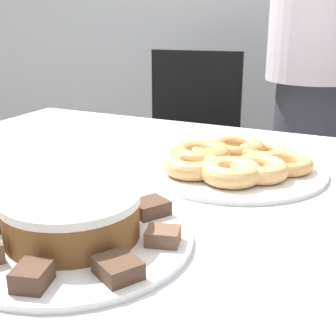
{
  "coord_description": "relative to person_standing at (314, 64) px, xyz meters",
  "views": [
    {
      "loc": [
        0.33,
        -0.73,
        1.06
      ],
      "look_at": [
        0.0,
        -0.04,
        0.81
      ],
      "focal_mm": 50.0,
      "sensor_mm": 36.0,
      "label": 1
    }
  ],
  "objects": [
    {
      "name": "lamington_2",
      "position": [
        -0.02,
        -1.31,
        -0.12
      ],
      "size": [
        0.07,
        0.07,
        0.02
      ],
      "rotation": [
        0.0,
        0.0,
        5.77
      ],
      "color": "#513828",
      "rests_on": "plate_cake"
    },
    {
      "name": "person_standing",
      "position": [
        0.0,
        0.0,
        0.0
      ],
      "size": [
        0.33,
        0.33,
        1.68
      ],
      "color": "#383842",
      "rests_on": "ground_plane"
    },
    {
      "name": "donut_6",
      "position": [
        0.02,
        -0.76,
        -0.12
      ],
      "size": [
        0.11,
        0.11,
        0.03
      ],
      "color": "#E5AD66",
      "rests_on": "plate_donuts"
    },
    {
      "name": "lamington_1",
      "position": [
        -0.1,
        -1.37,
        -0.12
      ],
      "size": [
        0.05,
        0.05,
        0.03
      ],
      "rotation": [
        0.0,
        0.0,
        4.98
      ],
      "color": "#513828",
      "rests_on": "plate_cake"
    },
    {
      "name": "donut_8",
      "position": [
        -0.09,
        -0.8,
        -0.12
      ],
      "size": [
        0.1,
        0.1,
        0.03
      ],
      "color": "#C68447",
      "rests_on": "plate_donuts"
    },
    {
      "name": "donut_7",
      "position": [
        -0.04,
        -0.75,
        -0.12
      ],
      "size": [
        0.12,
        0.12,
        0.03
      ],
      "color": "#C68447",
      "rests_on": "plate_donuts"
    },
    {
      "name": "donut_2",
      "position": [
        -0.08,
        -0.92,
        -0.11
      ],
      "size": [
        0.11,
        0.11,
        0.04
      ],
      "color": "#E5AD66",
      "rests_on": "plate_donuts"
    },
    {
      "name": "donut_4",
      "position": [
        0.04,
        -0.88,
        -0.12
      ],
      "size": [
        0.12,
        0.12,
        0.04
      ],
      "color": "#E5AD66",
      "rests_on": "plate_donuts"
    },
    {
      "name": "lamington_3",
      "position": [
        -0.01,
        -1.21,
        -0.12
      ],
      "size": [
        0.06,
        0.05,
        0.02
      ],
      "rotation": [
        0.0,
        0.0,
        6.55
      ],
      "color": "brown",
      "rests_on": "plate_cake"
    },
    {
      "name": "lamington_5",
      "position": [
        -0.17,
        -1.12,
        -0.12
      ],
      "size": [
        0.06,
        0.06,
        0.02
      ],
      "rotation": [
        0.0,
        0.0,
        8.12
      ],
      "color": "#513828",
      "rests_on": "plate_cake"
    },
    {
      "name": "donut_5",
      "position": [
        0.08,
        -0.81,
        -0.12
      ],
      "size": [
        0.12,
        0.12,
        0.03
      ],
      "color": "tan",
      "rests_on": "plate_donuts"
    },
    {
      "name": "donut_3",
      "position": [
        0.0,
        -0.93,
        -0.11
      ],
      "size": [
        0.12,
        0.12,
        0.04
      ],
      "color": "#E5AD66",
      "rests_on": "plate_donuts"
    },
    {
      "name": "lamington_4",
      "position": [
        -0.07,
        -1.13,
        -0.12
      ],
      "size": [
        0.07,
        0.07,
        0.02
      ],
      "rotation": [
        0.0,
        0.0,
        7.34
      ],
      "color": "#513828",
      "rests_on": "plate_cake"
    },
    {
      "name": "plate_donuts",
      "position": [
        -0.02,
        -0.84,
        -0.14
      ],
      "size": [
        0.38,
        0.38,
        0.01
      ],
      "color": "white",
      "rests_on": "table"
    },
    {
      "name": "lamington_6",
      "position": [
        -0.25,
        -1.18,
        -0.12
      ],
      "size": [
        0.08,
        0.07,
        0.03
      ],
      "rotation": [
        0.0,
        0.0,
        8.91
      ],
      "color": "brown",
      "rests_on": "plate_cake"
    },
    {
      "name": "frosted_cake",
      "position": [
        -0.13,
        -1.24,
        -0.1
      ],
      "size": [
        0.2,
        0.2,
        0.06
      ],
      "color": "brown",
      "rests_on": "plate_cake"
    },
    {
      "name": "table",
      "position": [
        -0.08,
        -1.0,
        -0.22
      ],
      "size": [
        1.47,
        1.1,
        0.75
      ],
      "color": "silver",
      "rests_on": "ground_plane"
    },
    {
      "name": "donut_1",
      "position": [
        -0.09,
        -0.85,
        -0.11
      ],
      "size": [
        0.13,
        0.13,
        0.04
      ],
      "color": "#D18E4C",
      "rests_on": "plate_donuts"
    },
    {
      "name": "donut_0",
      "position": [
        -0.02,
        -0.84,
        -0.12
      ],
      "size": [
        0.12,
        0.12,
        0.03
      ],
      "color": "#C68447",
      "rests_on": "plate_donuts"
    },
    {
      "name": "plate_cake",
      "position": [
        -0.13,
        -1.24,
        -0.14
      ],
      "size": [
        0.35,
        0.35,
        0.01
      ],
      "color": "white",
      "rests_on": "table"
    },
    {
      "name": "office_chair_left",
      "position": [
        -0.49,
        0.01,
        -0.45
      ],
      "size": [
        0.5,
        0.5,
        0.91
      ],
      "rotation": [
        0.0,
        0.0,
        0.15
      ],
      "color": "black",
      "rests_on": "ground_plane"
    }
  ]
}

